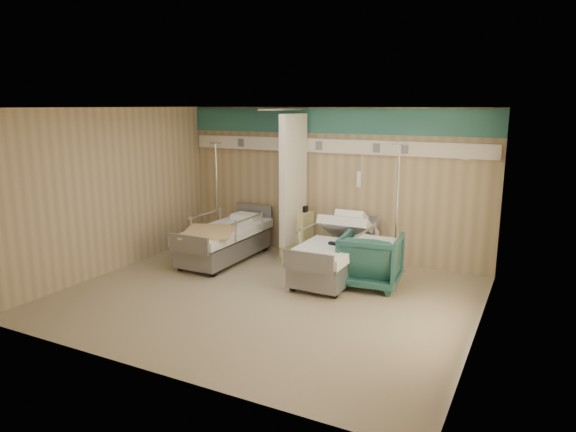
{
  "coord_description": "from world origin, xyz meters",
  "views": [
    {
      "loc": [
        3.63,
        -6.35,
        2.83
      ],
      "look_at": [
        0.08,
        0.6,
        1.14
      ],
      "focal_mm": 32.0,
      "sensor_mm": 36.0,
      "label": 1
    }
  ],
  "objects_px": {
    "iv_stand_right": "(395,245)",
    "iv_stand_left": "(218,224)",
    "bedside_cabinet": "(297,234)",
    "visitor_armchair": "(371,260)",
    "bed_right": "(335,260)",
    "bed_left": "(225,244)"
  },
  "relations": [
    {
      "from": "visitor_armchair",
      "to": "iv_stand_right",
      "type": "distance_m",
      "value": 0.94
    },
    {
      "from": "bed_right",
      "to": "bed_left",
      "type": "bearing_deg",
      "value": 180.0
    },
    {
      "from": "bed_right",
      "to": "visitor_armchair",
      "type": "relative_size",
      "value": 2.3
    },
    {
      "from": "bed_right",
      "to": "iv_stand_right",
      "type": "relative_size",
      "value": 0.97
    },
    {
      "from": "bed_right",
      "to": "bed_left",
      "type": "height_order",
      "value": "same"
    },
    {
      "from": "bed_left",
      "to": "iv_stand_right",
      "type": "xyz_separation_m",
      "value": [
        2.99,
        0.83,
        0.14
      ]
    },
    {
      "from": "bedside_cabinet",
      "to": "iv_stand_right",
      "type": "height_order",
      "value": "iv_stand_right"
    },
    {
      "from": "bed_left",
      "to": "bedside_cabinet",
      "type": "bearing_deg",
      "value": 40.6
    },
    {
      "from": "bedside_cabinet",
      "to": "visitor_armchair",
      "type": "relative_size",
      "value": 0.9
    },
    {
      "from": "bed_right",
      "to": "iv_stand_right",
      "type": "xyz_separation_m",
      "value": [
        0.79,
        0.83,
        0.14
      ]
    },
    {
      "from": "bedside_cabinet",
      "to": "iv_stand_left",
      "type": "xyz_separation_m",
      "value": [
        -1.81,
        -0.02,
        0.01
      ]
    },
    {
      "from": "bed_left",
      "to": "bed_right",
      "type": "bearing_deg",
      "value": 0.0
    },
    {
      "from": "bed_left",
      "to": "bedside_cabinet",
      "type": "relative_size",
      "value": 2.54
    },
    {
      "from": "visitor_armchair",
      "to": "iv_stand_left",
      "type": "distance_m",
      "value": 3.74
    },
    {
      "from": "bed_right",
      "to": "bedside_cabinet",
      "type": "xyz_separation_m",
      "value": [
        -1.15,
        0.9,
        0.11
      ]
    },
    {
      "from": "iv_stand_right",
      "to": "iv_stand_left",
      "type": "relative_size",
      "value": 1.05
    },
    {
      "from": "visitor_armchair",
      "to": "iv_stand_right",
      "type": "relative_size",
      "value": 0.42
    },
    {
      "from": "iv_stand_left",
      "to": "visitor_armchair",
      "type": "bearing_deg",
      "value": -15.27
    },
    {
      "from": "bedside_cabinet",
      "to": "iv_stand_right",
      "type": "xyz_separation_m",
      "value": [
        1.94,
        -0.07,
        0.03
      ]
    },
    {
      "from": "visitor_armchair",
      "to": "iv_stand_left",
      "type": "bearing_deg",
      "value": -21.39
    },
    {
      "from": "bed_right",
      "to": "iv_stand_left",
      "type": "relative_size",
      "value": 1.03
    },
    {
      "from": "bed_right",
      "to": "iv_stand_left",
      "type": "bearing_deg",
      "value": 163.43
    }
  ]
}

